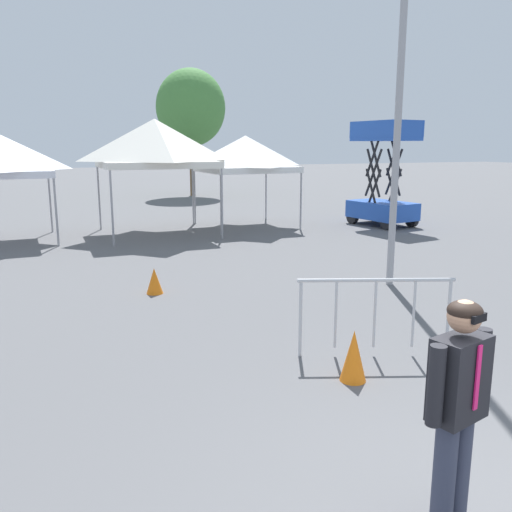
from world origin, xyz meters
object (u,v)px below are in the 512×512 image
Objects in this scene: canopy_tent_behind_center at (246,154)px; traffic_cone_near_barrier at (154,281)px; traffic_cone_lot_center at (354,356)px; scissor_lift at (383,194)px; tree_behind_tents_left at (191,108)px; canopy_tent_left_of_center at (155,143)px; crowd_barrier_near_person at (375,302)px; person_foreground at (457,403)px.

canopy_tent_behind_center reaches higher than traffic_cone_near_barrier.
scissor_lift is at bearing 53.34° from traffic_cone_lot_center.
scissor_lift is at bearing -76.98° from tree_behind_tents_left.
traffic_cone_near_barrier is (-6.17, -19.47, -4.57)m from tree_behind_tents_left.
canopy_tent_left_of_center is 12.01m from traffic_cone_lot_center.
scissor_lift is 7.23× the size of traffic_cone_near_barrier.
traffic_cone_near_barrier is (-1.43, 4.75, -0.07)m from traffic_cone_lot_center.
tree_behind_tents_left is at bearing 103.02° from scissor_lift.
canopy_tent_behind_center is at bearing 160.91° from scissor_lift.
crowd_barrier_near_person is (0.56, -11.16, -2.11)m from canopy_tent_left_of_center.
person_foreground is at bearing -105.54° from canopy_tent_behind_center.
traffic_cone_lot_center is 4.96m from traffic_cone_near_barrier.
traffic_cone_lot_center is at bearing -126.66° from scissor_lift.
traffic_cone_near_barrier is (-9.32, -5.85, -0.87)m from scissor_lift.
scissor_lift is 14.47m from tree_behind_tents_left.
crowd_barrier_near_person reaches higher than traffic_cone_lot_center.
canopy_tent_behind_center is 12.81m from traffic_cone_lot_center.
traffic_cone_near_barrier is at bearing -147.91° from scissor_lift.
scissor_lift is 1.82× the size of crowd_barrier_near_person.
canopy_tent_left_of_center is 11.37m from crowd_barrier_near_person.
tree_behind_tents_left reaches higher than person_foreground.
traffic_cone_lot_center is (-3.31, -12.18, -2.19)m from canopy_tent_behind_center.
canopy_tent_left_of_center is 7.62m from traffic_cone_near_barrier.
canopy_tent_left_of_center reaches higher than traffic_cone_near_barrier.
canopy_tent_left_of_center is 1.00× the size of scissor_lift.
person_foreground is 0.90× the size of crowd_barrier_near_person.
scissor_lift reaches higher than traffic_cone_lot_center.
canopy_tent_behind_center is at bearing 57.43° from traffic_cone_near_barrier.
canopy_tent_behind_center is 0.45× the size of tree_behind_tents_left.
tree_behind_tents_left is (1.42, 12.05, 2.31)m from canopy_tent_behind_center.
canopy_tent_behind_center is at bearing -96.74° from tree_behind_tents_left.
canopy_tent_behind_center is (3.19, 0.44, -0.35)m from canopy_tent_left_of_center.
person_foreground is 3.40m from crowd_barrier_near_person.
person_foreground is at bearing -93.57° from canopy_tent_left_of_center.
canopy_tent_behind_center reaches higher than crowd_barrier_near_person.
canopy_tent_behind_center is at bearing 77.25° from crowd_barrier_near_person.
traffic_cone_near_barrier is (-1.56, -6.98, -2.61)m from canopy_tent_left_of_center.
scissor_lift is 13.24m from traffic_cone_lot_center.
canopy_tent_left_of_center is at bearing -172.07° from canopy_tent_behind_center.
canopy_tent_left_of_center reaches higher than traffic_cone_lot_center.
tree_behind_tents_left is 25.09m from traffic_cone_lot_center.
canopy_tent_left_of_center is at bearing 171.65° from scissor_lift.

